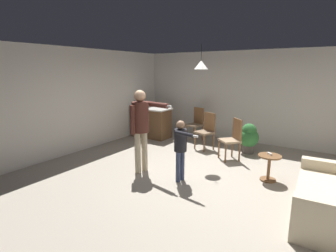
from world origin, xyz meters
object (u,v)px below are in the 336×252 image
object	(u,v)px
side_table_by_couch	(269,165)
dining_chair_by_counter	(232,138)
dining_chair_centre_back	(196,122)
kitchen_counter	(151,122)
potted_plant_corner	(249,137)
person_adult	(141,122)
spare_remote_on_table	(270,154)
couch_floral	(333,198)
dining_chair_near_wall	(206,130)
person_child	(181,144)

from	to	relation	value
side_table_by_couch	dining_chair_by_counter	size ratio (longest dim) A/B	0.52
side_table_by_couch	dining_chair_centre_back	distance (m)	3.28
kitchen_counter	potted_plant_corner	distance (m)	3.13
side_table_by_couch	person_adult	distance (m)	2.68
side_table_by_couch	dining_chair_by_counter	distance (m)	1.33
spare_remote_on_table	kitchen_counter	bearing A→B (deg)	160.35
kitchen_counter	person_adult	bearing A→B (deg)	-56.80
couch_floral	person_adult	bearing A→B (deg)	89.03
person_adult	dining_chair_centre_back	size ratio (longest dim) A/B	1.74
couch_floral	dining_chair_centre_back	xyz separation A→B (m)	(-3.70, 2.86, 0.21)
dining_chair_centre_back	spare_remote_on_table	world-z (taller)	dining_chair_centre_back
spare_remote_on_table	dining_chair_near_wall	bearing A→B (deg)	147.75
side_table_by_couch	couch_floral	bearing A→B (deg)	-39.71
dining_chair_by_counter	couch_floral	bearing A→B (deg)	-176.50
couch_floral	dining_chair_by_counter	xyz separation A→B (m)	(-2.13, 1.70, 0.21)
dining_chair_by_counter	dining_chair_centre_back	world-z (taller)	same
couch_floral	person_adult	world-z (taller)	person_adult
kitchen_counter	dining_chair_near_wall	distance (m)	2.06
person_adult	dining_chair_by_counter	world-z (taller)	person_adult
side_table_by_couch	person_adult	size ratio (longest dim) A/B	0.30
dining_chair_by_counter	spare_remote_on_table	distance (m)	1.28
spare_remote_on_table	side_table_by_couch	bearing A→B (deg)	-67.72
dining_chair_near_wall	potted_plant_corner	distance (m)	1.12
dining_chair_near_wall	couch_floral	bearing A→B (deg)	164.23
dining_chair_near_wall	potted_plant_corner	world-z (taller)	dining_chair_near_wall
person_adult	dining_chair_centre_back	xyz separation A→B (m)	(-0.26, 2.99, -0.54)
person_child	spare_remote_on_table	distance (m)	1.75
potted_plant_corner	spare_remote_on_table	bearing A→B (deg)	-60.53
couch_floral	spare_remote_on_table	bearing A→B (deg)	46.45
side_table_by_couch	spare_remote_on_table	size ratio (longest dim) A/B	4.00
dining_chair_centre_back	potted_plant_corner	xyz separation A→B (m)	(1.76, -0.44, -0.11)
dining_chair_by_counter	potted_plant_corner	xyz separation A→B (m)	(0.18, 0.73, -0.11)
dining_chair_near_wall	kitchen_counter	bearing A→B (deg)	13.90
side_table_by_couch	potted_plant_corner	bearing A→B (deg)	119.31
person_child	dining_chair_by_counter	size ratio (longest dim) A/B	1.21
kitchen_counter	person_adult	distance (m)	3.03
dining_chair_centre_back	person_adult	bearing A→B (deg)	109.16
couch_floral	spare_remote_on_table	world-z (taller)	couch_floral
person_child	dining_chair_by_counter	xyz separation A→B (m)	(0.39, 1.77, -0.21)
side_table_by_couch	person_child	xyz separation A→B (m)	(-1.43, -0.97, 0.42)
kitchen_counter	person_child	bearing A→B (deg)	-43.58
person_adult	potted_plant_corner	bearing A→B (deg)	161.22
couch_floral	potted_plant_corner	xyz separation A→B (m)	(-1.94, 2.43, 0.10)
potted_plant_corner	person_adult	bearing A→B (deg)	-120.39
dining_chair_centre_back	kitchen_counter	bearing A→B (deg)	34.57
dining_chair_by_counter	dining_chair_near_wall	world-z (taller)	same
person_adult	person_child	bearing A→B (deg)	105.26
person_adult	potted_plant_corner	xyz separation A→B (m)	(1.50, 2.56, -0.65)
side_table_by_couch	dining_chair_by_counter	xyz separation A→B (m)	(-1.04, 0.80, 0.22)
dining_chair_centre_back	person_child	bearing A→B (deg)	126.16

